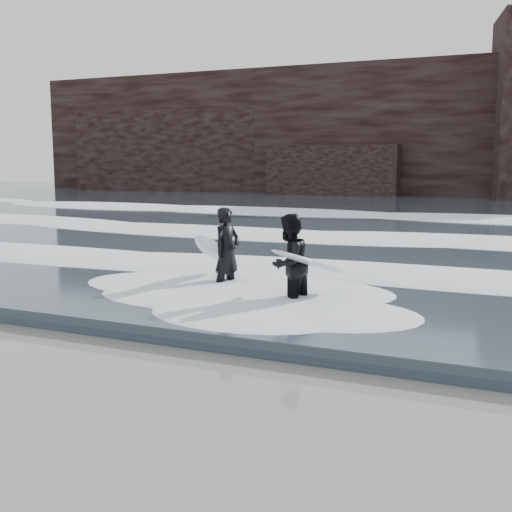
# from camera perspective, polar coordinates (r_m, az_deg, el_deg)

# --- Properties ---
(sea) EXTENTS (90.00, 52.00, 0.30)m
(sea) POSITION_cam_1_polar(r_m,az_deg,el_deg) (35.06, 13.36, 3.80)
(sea) COLOR #2C3945
(sea) RESTS_ON ground
(headland) EXTENTS (70.00, 9.00, 10.00)m
(headland) POSITION_cam_1_polar(r_m,az_deg,el_deg) (51.79, 17.19, 10.49)
(headland) COLOR black
(headland) RESTS_ON ground
(foam_near) EXTENTS (60.00, 3.20, 0.20)m
(foam_near) POSITION_cam_1_polar(r_m,az_deg,el_deg) (15.96, -0.42, -0.51)
(foam_near) COLOR white
(foam_near) RESTS_ON sea
(foam_mid) EXTENTS (60.00, 4.00, 0.24)m
(foam_mid) POSITION_cam_1_polar(r_m,az_deg,el_deg) (22.45, 7.05, 2.11)
(foam_mid) COLOR white
(foam_mid) RESTS_ON sea
(foam_far) EXTENTS (60.00, 4.80, 0.30)m
(foam_far) POSITION_cam_1_polar(r_m,az_deg,el_deg) (31.13, 11.97, 3.83)
(foam_far) COLOR white
(foam_far) RESTS_ON sea
(surfer_left) EXTENTS (1.20, 1.96, 1.92)m
(surfer_left) POSITION_cam_1_polar(r_m,az_deg,el_deg) (13.72, -2.82, 0.37)
(surfer_left) COLOR black
(surfer_left) RESTS_ON ground
(surfer_right) EXTENTS (1.51, 2.07, 1.92)m
(surfer_right) POSITION_cam_1_polar(r_m,az_deg,el_deg) (12.09, 3.10, -0.74)
(surfer_right) COLOR black
(surfer_right) RESTS_ON ground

